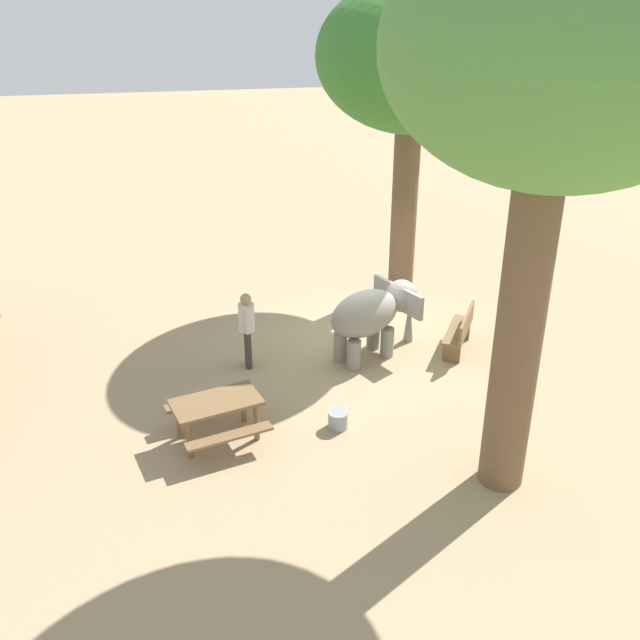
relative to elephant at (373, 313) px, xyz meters
The scene contains 8 objects.
ground_plane 1.08m from the elephant, ahead, with size 60.00×60.00×0.00m, color tan.
elephant is the anchor object (origin of this frame).
person_handler 2.58m from the elephant, 91.54° to the left, with size 0.51×0.32×1.62m.
shade_tree_main 7.09m from the elephant, 164.46° to the right, with size 4.83×4.43×8.34m.
shade_tree_secondary 5.55m from the elephant, 24.43° to the right, with size 4.53×4.16×7.14m.
wooden_bench 1.93m from the elephant, 92.99° to the right, with size 1.42×1.03×0.88m.
picnic_table_near 4.13m from the elephant, 127.20° to the left, with size 1.86×1.87×0.78m.
feed_bucket 2.85m from the elephant, 155.01° to the left, with size 0.36×0.36×0.32m, color gray.
Camera 1 is at (-14.02, 3.24, 7.91)m, focal length 42.72 mm.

